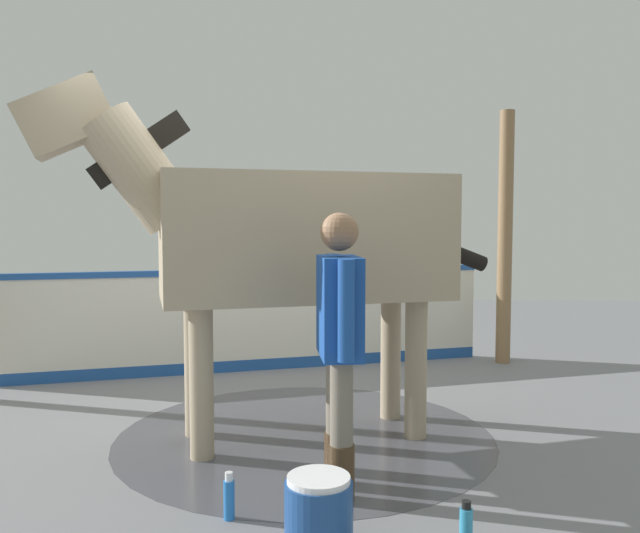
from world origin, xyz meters
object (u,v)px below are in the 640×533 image
(horse, at_px, (288,237))
(bottle_shampoo, at_px, (466,524))
(bottle_spray, at_px, (229,498))
(handler, at_px, (339,334))
(wash_bucket, at_px, (319,514))

(horse, relative_size, bottle_shampoo, 15.05)
(bottle_shampoo, distance_m, bottle_spray, 1.22)
(horse, distance_m, bottle_spray, 1.88)
(horse, bearing_deg, bottle_spray, 63.20)
(bottle_spray, bearing_deg, bottle_shampoo, -10.19)
(handler, relative_size, bottle_spray, 6.38)
(bottle_spray, bearing_deg, horse, 81.19)
(horse, distance_m, bottle_shampoo, 2.27)
(horse, bearing_deg, handler, 93.66)
(wash_bucket, height_order, bottle_spray, wash_bucket)
(bottle_shampoo, bearing_deg, wash_bucket, -172.09)
(wash_bucket, bearing_deg, handler, 82.42)
(horse, relative_size, bottle_spray, 12.84)
(bottle_spray, bearing_deg, handler, 31.74)
(wash_bucket, bearing_deg, bottle_spray, 147.06)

